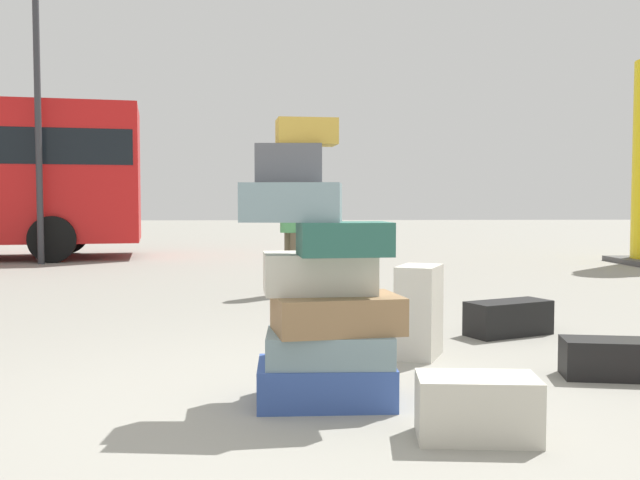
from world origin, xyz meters
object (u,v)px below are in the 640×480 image
at_px(suitcase_cream_right_side, 419,311).
at_px(person_bearded_onlooker, 292,221).
at_px(suitcase_black_foreground_near, 508,318).
at_px(lamp_post, 36,20).
at_px(suitcase_cream_foreground_far, 477,408).
at_px(suitcase_black_left_side, 614,359).
at_px(suitcase_tower, 322,296).

distance_m(suitcase_cream_right_side, person_bearded_onlooker, 3.77).
height_order(suitcase_black_foreground_near, lamp_post, lamp_post).
xyz_separation_m(suitcase_cream_foreground_far, person_bearded_onlooker, (-0.85, 5.46, 0.78)).
bearing_deg(suitcase_black_left_side, suitcase_cream_foreground_far, -127.12).
height_order(suitcase_tower, suitcase_cream_right_side, suitcase_tower).
bearing_deg(suitcase_black_foreground_near, suitcase_cream_right_side, -162.93).
height_order(suitcase_cream_right_side, lamp_post, lamp_post).
height_order(suitcase_cream_foreground_far, person_bearded_onlooker, person_bearded_onlooker).
relative_size(suitcase_tower, lamp_post, 0.24).
bearing_deg(suitcase_cream_foreground_far, suitcase_cream_right_side, 93.86).
bearing_deg(suitcase_cream_right_side, suitcase_black_left_side, -7.08).
relative_size(person_bearded_onlooker, lamp_post, 0.22).
xyz_separation_m(suitcase_black_left_side, person_bearded_onlooker, (-2.10, 4.32, 0.80)).
bearing_deg(suitcase_cream_right_side, suitcase_tower, -100.36).
bearing_deg(suitcase_black_foreground_near, lamp_post, 108.08).
bearing_deg(suitcase_tower, suitcase_cream_right_side, 55.54).
bearing_deg(suitcase_black_left_side, suitcase_tower, -156.59).
distance_m(suitcase_cream_right_side, suitcase_black_foreground_near, 1.28).
height_order(suitcase_cream_right_side, suitcase_black_foreground_near, suitcase_cream_right_side).
height_order(suitcase_cream_right_side, person_bearded_onlooker, person_bearded_onlooker).
height_order(suitcase_cream_right_side, suitcase_cream_foreground_far, suitcase_cream_right_side).
bearing_deg(suitcase_cream_foreground_far, suitcase_black_left_side, 48.36).
relative_size(suitcase_cream_foreground_far, lamp_post, 0.08).
distance_m(suitcase_cream_foreground_far, person_bearded_onlooker, 5.58).
distance_m(suitcase_tower, lamp_post, 11.20).
relative_size(suitcase_black_left_side, suitcase_cream_foreground_far, 1.13).
bearing_deg(suitcase_cream_foreground_far, suitcase_black_foreground_near, 74.95).
height_order(suitcase_black_left_side, suitcase_black_foreground_near, suitcase_black_foreground_near).
distance_m(suitcase_tower, suitcase_cream_foreground_far, 1.11).
bearing_deg(person_bearded_onlooker, suitcase_cream_right_side, -5.21).
distance_m(suitcase_cream_right_side, suitcase_cream_foreground_far, 1.86).
bearing_deg(suitcase_black_foreground_near, suitcase_cream_foreground_far, -134.54).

